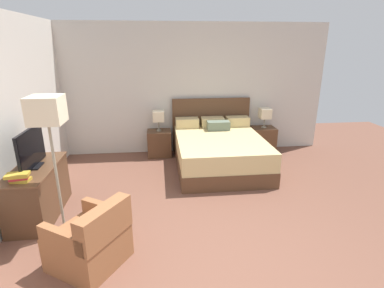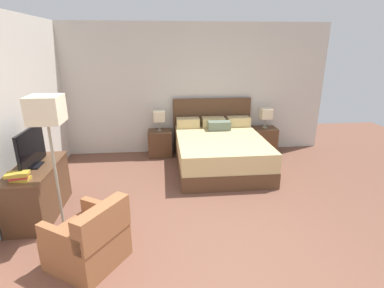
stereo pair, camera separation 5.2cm
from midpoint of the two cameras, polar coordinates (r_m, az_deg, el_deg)
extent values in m
plane|color=brown|center=(3.38, 4.20, -24.54)|extent=(11.98, 11.98, 0.00)
cube|color=beige|center=(6.53, -2.01, 10.27)|extent=(6.23, 0.06, 2.74)
cube|color=beige|center=(4.69, -32.19, 4.18)|extent=(0.06, 5.79, 2.74)
cube|color=brown|center=(5.85, 5.00, -3.29)|extent=(1.64, 2.01, 0.28)
cube|color=#D6BC7F|center=(5.74, 5.09, -0.44)|extent=(1.62, 1.99, 0.33)
cube|color=brown|center=(6.67, 3.39, 3.63)|extent=(1.70, 0.05, 1.19)
cube|color=#D6BC7F|center=(6.38, -1.17, 4.07)|extent=(0.48, 0.28, 0.20)
cube|color=#D6BC7F|center=(6.45, 3.70, 4.20)|extent=(0.48, 0.28, 0.20)
cube|color=#D6BC7F|center=(6.57, 8.43, 4.29)|extent=(0.48, 0.28, 0.20)
cube|color=slate|center=(6.21, 4.81, 3.51)|extent=(0.46, 0.22, 0.18)
cube|color=brown|center=(6.47, -6.46, 0.15)|extent=(0.50, 0.41, 0.56)
cube|color=#3C2718|center=(6.26, -6.47, 0.05)|extent=(0.42, 0.01, 0.25)
cube|color=brown|center=(6.86, 13.15, 0.82)|extent=(0.50, 0.41, 0.56)
cube|color=#3C2718|center=(6.66, 13.75, 0.75)|extent=(0.42, 0.01, 0.25)
cylinder|color=gray|center=(6.39, -6.55, 2.60)|extent=(0.11, 0.11, 0.02)
cylinder|color=gray|center=(6.36, -6.59, 3.51)|extent=(0.02, 0.02, 0.19)
cube|color=beige|center=(6.31, -6.66, 5.31)|extent=(0.24, 0.24, 0.22)
cylinder|color=gray|center=(6.78, 13.33, 3.14)|extent=(0.11, 0.11, 0.02)
cylinder|color=gray|center=(6.75, 13.40, 4.01)|extent=(0.02, 0.02, 0.19)
cube|color=beige|center=(6.71, 13.53, 5.70)|extent=(0.24, 0.24, 0.22)
cube|color=brown|center=(4.72, -27.54, -8.05)|extent=(0.51, 1.19, 0.72)
cube|color=brown|center=(4.59, -28.18, -4.11)|extent=(0.52, 1.23, 0.02)
cube|color=black|center=(4.60, -28.13, -3.76)|extent=(0.18, 0.25, 0.02)
cube|color=black|center=(4.52, -28.62, -0.71)|extent=(0.04, 0.81, 0.52)
cube|color=black|center=(4.51, -28.38, -0.70)|extent=(0.01, 0.79, 0.50)
cube|color=gold|center=(4.20, -30.14, -5.95)|extent=(0.22, 0.16, 0.04)
cube|color=#B7282D|center=(4.20, -30.36, -5.54)|extent=(0.23, 0.19, 0.03)
cube|color=gold|center=(4.19, -30.64, -5.13)|extent=(0.27, 0.19, 0.04)
cube|color=#935B38|center=(3.64, -19.48, -18.02)|extent=(0.94, 0.94, 0.40)
cube|color=#935B38|center=(3.26, -16.77, -14.25)|extent=(0.50, 0.66, 0.36)
cube|color=#935B38|center=(3.33, -23.76, -16.32)|extent=(0.57, 0.42, 0.18)
cube|color=#935B38|center=(3.65, -16.65, -12.12)|extent=(0.57, 0.42, 0.18)
cylinder|color=gray|center=(4.31, -23.27, -15.36)|extent=(0.28, 0.28, 0.02)
cylinder|color=gray|center=(3.97, -24.60, -6.49)|extent=(0.03, 0.03, 1.44)
cube|color=beige|center=(3.71, -26.38, 5.85)|extent=(0.35, 0.35, 0.31)
camera|label=1|loc=(0.03, -90.30, -0.10)|focal=28.00mm
camera|label=2|loc=(0.03, 89.70, 0.10)|focal=28.00mm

